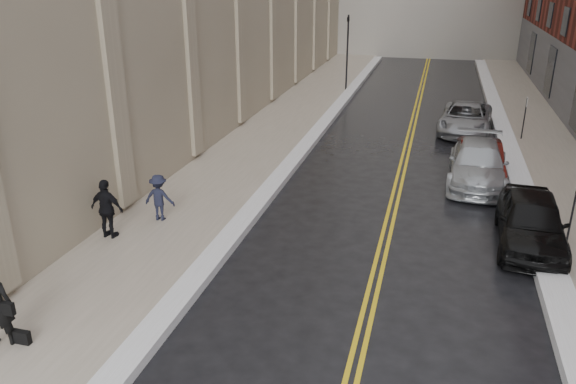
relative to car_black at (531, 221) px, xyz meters
The scene contains 16 objects.
ground 10.48m from the car_black, 130.61° to the right, with size 160.00×160.00×0.00m, color black.
sidewalk_left 13.90m from the car_black, 144.47° to the left, with size 4.00×64.00×0.15m, color gray.
sidewalk_right 8.40m from the car_black, 74.75° to the left, with size 3.00×64.00×0.15m, color gray.
lane_stripe_a 9.24m from the car_black, 118.71° to the left, with size 0.12×64.00×0.01m, color gold.
lane_stripe_b 9.12m from the car_black, 117.39° to the left, with size 0.12×64.00×0.01m, color gold.
snow_ridge_left 12.11m from the car_black, 138.12° to the left, with size 0.70×60.80×0.26m, color white.
snow_ridge_right 8.10m from the car_black, 87.52° to the left, with size 0.85×60.80×0.30m, color white.
traffic_signal 24.09m from the car_black, 113.07° to the left, with size 0.18×0.15×5.20m.
parking_sign_near 1.23m from the car_black, ahead, with size 0.06×0.35×2.23m.
parking_sign_far 12.13m from the car_black, 84.79° to the left, with size 0.06×0.35×2.23m.
car_black is the anchor object (origin of this frame).
car_maroon 6.03m from the car_black, 101.68° to the left, with size 1.59×4.57×1.50m, color #3F0F0B.
car_silver_near 5.59m from the car_black, 103.69° to the left, with size 2.22×5.47×1.59m, color #A2A5A9.
car_silver_far 13.24m from the car_black, 96.94° to the left, with size 2.50×5.43×1.51m, color gray.
pedestrian_b 11.81m from the car_black, behind, with size 1.02×0.59×1.58m, color black.
pedestrian_c 13.01m from the car_black, 166.25° to the right, with size 1.11×0.46×1.90m, color black.
Camera 1 is at (3.67, -9.04, 7.92)m, focal length 35.00 mm.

